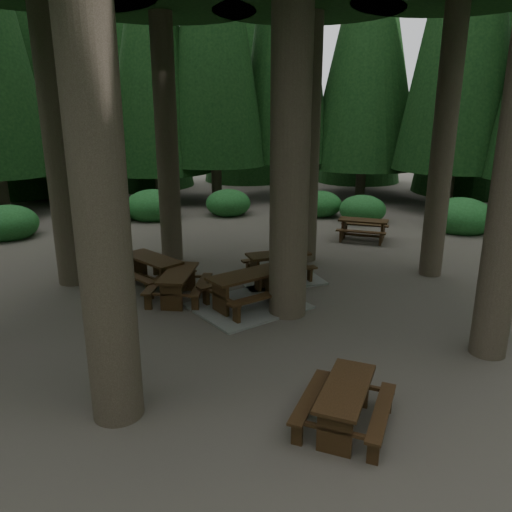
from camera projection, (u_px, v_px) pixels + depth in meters
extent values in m
plane|color=#4F4940|center=(255.00, 319.00, 11.05)|extent=(80.00, 80.00, 0.00)
cube|color=gray|center=(248.00, 306.00, 11.74)|extent=(3.04, 2.83, 0.05)
cube|color=#34200F|center=(248.00, 275.00, 11.52)|extent=(2.04, 1.45, 0.06)
cube|color=#34200F|center=(233.00, 281.00, 12.10)|extent=(1.85, 1.02, 0.05)
cube|color=#34200F|center=(265.00, 296.00, 11.12)|extent=(1.85, 1.02, 0.05)
cube|color=#34200F|center=(221.00, 299.00, 11.21)|extent=(0.31, 0.57, 0.76)
cube|color=#34200F|center=(220.00, 296.00, 11.19)|extent=(0.70, 1.44, 0.06)
cube|color=#34200F|center=(274.00, 285.00, 12.08)|extent=(0.31, 0.57, 0.76)
cube|color=#34200F|center=(274.00, 283.00, 12.06)|extent=(0.70, 1.44, 0.06)
cube|color=#34200F|center=(248.00, 299.00, 11.70)|extent=(1.49, 0.72, 0.08)
cube|color=#34200F|center=(178.00, 273.00, 11.97)|extent=(1.15, 1.79, 0.06)
cube|color=#34200F|center=(156.00, 283.00, 12.11)|extent=(0.76, 1.65, 0.05)
cube|color=#34200F|center=(201.00, 285.00, 12.00)|extent=(0.76, 1.65, 0.05)
cube|color=#34200F|center=(171.00, 297.00, 11.44)|extent=(0.51, 0.24, 0.67)
cube|color=#34200F|center=(171.00, 295.00, 11.43)|extent=(1.29, 0.51, 0.06)
cube|color=#34200F|center=(185.00, 278.00, 12.71)|extent=(0.51, 0.24, 0.67)
cube|color=#34200F|center=(185.00, 276.00, 12.70)|extent=(1.29, 0.51, 0.06)
cube|color=#34200F|center=(179.00, 293.00, 12.13)|extent=(0.52, 1.34, 0.07)
cube|color=gray|center=(278.00, 278.00, 13.65)|extent=(2.38, 2.05, 0.05)
cube|color=#34200F|center=(278.00, 254.00, 13.45)|extent=(1.77, 0.87, 0.06)
cube|color=#34200F|center=(271.00, 258.00, 14.04)|extent=(1.71, 0.45, 0.05)
cube|color=#34200F|center=(287.00, 270.00, 13.03)|extent=(1.71, 0.45, 0.05)
cube|color=#34200F|center=(255.00, 270.00, 13.34)|extent=(0.14, 0.52, 0.68)
cube|color=#34200F|center=(255.00, 268.00, 13.32)|extent=(0.25, 1.36, 0.06)
cube|color=#34200F|center=(301.00, 265.00, 13.78)|extent=(0.14, 0.52, 0.68)
cube|color=#34200F|center=(301.00, 263.00, 13.77)|extent=(0.25, 1.36, 0.06)
cube|color=#34200F|center=(278.00, 273.00, 13.61)|extent=(1.41, 0.26, 0.08)
cube|color=#34200F|center=(363.00, 220.00, 17.48)|extent=(1.78, 1.44, 0.06)
cube|color=#34200F|center=(365.00, 225.00, 18.07)|extent=(1.56, 1.09, 0.05)
cube|color=#34200F|center=(361.00, 232.00, 17.05)|extent=(1.56, 1.09, 0.05)
cube|color=#34200F|center=(344.00, 229.00, 17.80)|extent=(0.33, 0.48, 0.67)
cube|color=#34200F|center=(344.00, 227.00, 17.78)|extent=(0.78, 1.19, 0.06)
cube|color=#34200F|center=(382.00, 232.00, 17.37)|extent=(0.33, 0.48, 0.67)
cube|color=#34200F|center=(382.00, 230.00, 17.36)|extent=(0.78, 1.19, 0.06)
cube|color=#34200F|center=(362.00, 235.00, 17.63)|extent=(1.23, 0.80, 0.07)
cube|color=#34200F|center=(346.00, 388.00, 7.15)|extent=(1.39, 1.64, 0.05)
cube|color=#34200F|center=(310.00, 396.00, 7.41)|extent=(1.07, 1.41, 0.04)
cube|color=#34200F|center=(382.00, 412.00, 7.04)|extent=(1.07, 1.41, 0.04)
cube|color=#34200F|center=(335.00, 434.00, 6.69)|extent=(0.43, 0.33, 0.63)
cube|color=#34200F|center=(335.00, 430.00, 6.68)|extent=(1.08, 0.77, 0.05)
cube|color=#34200F|center=(353.00, 387.00, 7.81)|extent=(0.43, 0.33, 0.63)
cube|color=#34200F|center=(353.00, 384.00, 7.79)|extent=(1.08, 0.77, 0.05)
cube|color=#34200F|center=(344.00, 418.00, 7.29)|extent=(0.80, 1.12, 0.07)
cube|color=#34200F|center=(152.00, 259.00, 12.91)|extent=(1.58, 1.90, 0.06)
cube|color=#34200F|center=(172.00, 265.00, 13.41)|extent=(1.20, 1.65, 0.05)
cube|color=#34200F|center=(133.00, 275.00, 12.58)|extent=(1.20, 1.65, 0.05)
cube|color=#34200F|center=(137.00, 267.00, 13.50)|extent=(0.51, 0.37, 0.72)
cube|color=#34200F|center=(137.00, 265.00, 13.48)|extent=(1.27, 0.87, 0.06)
cube|color=#34200F|center=(170.00, 279.00, 12.53)|extent=(0.51, 0.37, 0.72)
cube|color=#34200F|center=(169.00, 277.00, 12.52)|extent=(1.27, 0.87, 0.06)
cube|color=#34200F|center=(153.00, 279.00, 13.07)|extent=(0.89, 1.31, 0.08)
ellipsoid|color=#216126|center=(461.00, 220.00, 18.94)|extent=(2.42, 2.42, 1.49)
ellipsoid|color=#216126|center=(362.00, 212.00, 20.41)|extent=(1.90, 1.90, 1.17)
ellipsoid|color=#216126|center=(320.00, 206.00, 21.52)|extent=(1.84, 1.84, 1.13)
ellipsoid|color=#216126|center=(228.00, 205.00, 21.73)|extent=(1.95, 1.95, 1.20)
ellipsoid|color=#216126|center=(153.00, 209.00, 21.01)|extent=(2.31, 2.31, 1.42)
ellipsoid|color=#216126|center=(98.00, 214.00, 19.96)|extent=(1.93, 1.93, 1.19)
ellipsoid|color=#216126|center=(8.00, 226.00, 17.93)|extent=(2.15, 2.15, 1.32)
cone|color=black|center=(370.00, 27.00, 24.06)|extent=(5.73, 5.73, 13.48)
cone|color=black|center=(152.00, 30.00, 22.85)|extent=(5.17, 5.17, 12.91)
cone|color=black|center=(38.00, 26.00, 22.98)|extent=(5.82, 5.82, 13.26)
cone|color=black|center=(366.00, 18.00, 29.07)|extent=(5.26, 5.26, 19.02)
cone|color=black|center=(246.00, 45.00, 29.81)|extent=(5.34, 5.34, 16.14)
cone|color=black|center=(129.00, 33.00, 27.61)|extent=(6.57, 6.57, 16.86)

